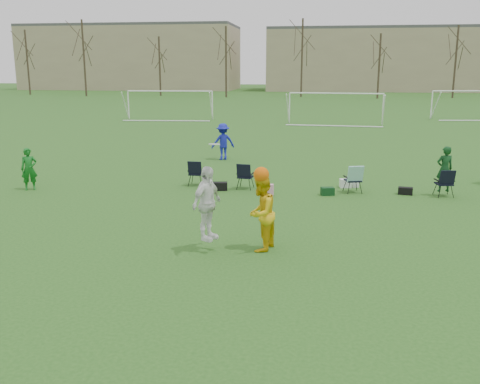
% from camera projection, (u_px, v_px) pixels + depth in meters
% --- Properties ---
extents(ground, '(260.00, 260.00, 0.00)m').
position_uv_depth(ground, '(195.00, 266.00, 12.16)').
color(ground, '#24541A').
rests_on(ground, ground).
extents(fielder_green_near, '(0.67, 0.60, 1.55)m').
position_uv_depth(fielder_green_near, '(29.00, 169.00, 19.56)').
color(fielder_green_near, '#12661C').
rests_on(fielder_green_near, ground).
extents(fielder_blue, '(1.31, 1.09, 1.76)m').
position_uv_depth(fielder_blue, '(223.00, 142.00, 25.94)').
color(fielder_blue, '#161EAA').
rests_on(fielder_blue, ground).
extents(center_contest, '(2.17, 1.38, 2.69)m').
position_uv_depth(center_contest, '(239.00, 208.00, 12.97)').
color(center_contest, white).
rests_on(center_contest, ground).
extents(sideline_setup, '(9.61, 2.02, 1.76)m').
position_uv_depth(sideline_setup, '(332.00, 177.00, 19.32)').
color(sideline_setup, '#103D19').
rests_on(sideline_setup, ground).
extents(goal_left, '(7.39, 0.76, 2.46)m').
position_uv_depth(goal_left, '(170.00, 97.00, 45.88)').
color(goal_left, white).
rests_on(goal_left, ground).
extents(goal_mid, '(7.40, 0.63, 2.46)m').
position_uv_depth(goal_mid, '(336.00, 99.00, 41.99)').
color(goal_mid, white).
rests_on(goal_mid, ground).
extents(goal_right, '(7.35, 1.14, 2.46)m').
position_uv_depth(goal_right, '(475.00, 97.00, 46.09)').
color(goal_right, white).
rests_on(goal_right, ground).
extents(tree_line, '(110.28, 3.28, 11.40)m').
position_uv_depth(tree_line, '(303.00, 62.00, 78.26)').
color(tree_line, '#382B21').
rests_on(tree_line, ground).
extents(building_row, '(126.00, 16.00, 13.00)m').
position_uv_depth(building_row, '(341.00, 59.00, 102.34)').
color(building_row, tan).
rests_on(building_row, ground).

